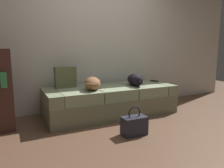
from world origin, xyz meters
The scene contains 8 objects.
ground_plane centered at (0.00, 0.00, 0.00)m, with size 10.00×10.00×0.00m, color brown.
back_wall centered at (0.00, 1.60, 1.40)m, with size 6.40×0.10×2.80m, color silver.
couch centered at (0.00, 1.03, 0.24)m, with size 2.16×0.85×0.47m.
dog_tan centered at (-0.36, 0.94, 0.57)m, with size 0.37×0.56×0.20m.
dog_dark centered at (0.42, 0.94, 0.57)m, with size 0.34×0.56×0.19m.
tv_remote centered at (1.00, 1.17, 0.49)m, with size 0.04×0.15×0.02m, color black.
throw_pillow centered at (-0.70, 1.26, 0.64)m, with size 0.34×0.12×0.34m, color #656944.
handbag centered at (-0.11, 0.09, 0.13)m, with size 0.32×0.18×0.38m.
Camera 1 is at (-1.53, -2.17, 1.10)m, focal length 34.65 mm.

